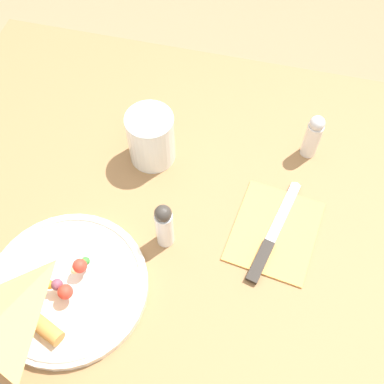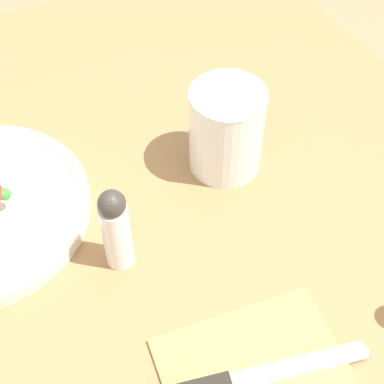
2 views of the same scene
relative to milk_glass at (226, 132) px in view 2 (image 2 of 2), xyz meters
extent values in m
cube|color=#382D23|center=(0.24, 0.38, -0.44)|extent=(0.06, 0.06, 0.73)
sphere|color=#388433|center=(-0.25, 0.04, -0.01)|extent=(0.01, 0.01, 0.01)
cylinder|color=white|center=(0.00, 0.00, 0.00)|extent=(0.08, 0.08, 0.11)
cylinder|color=#F4CC66|center=(0.00, 0.00, -0.01)|extent=(0.07, 0.07, 0.08)
torus|color=white|center=(0.00, 0.00, 0.05)|extent=(0.09, 0.09, 0.00)
cube|color=#E59E4C|center=(-0.11, -0.25, -0.05)|extent=(0.18, 0.16, 0.00)
cube|color=silver|center=(-0.07, -0.25, -0.04)|extent=(0.13, 0.05, 0.00)
ellipsoid|color=silver|center=(-0.01, -0.27, -0.04)|extent=(0.02, 0.02, 0.00)
cylinder|color=white|center=(-0.16, -0.07, -0.01)|extent=(0.03, 0.03, 0.08)
sphere|color=#38332D|center=(-0.16, -0.07, 0.04)|extent=(0.03, 0.03, 0.03)
camera|label=1|loc=(-0.50, -0.19, 0.68)|focal=45.00mm
camera|label=2|loc=(-0.26, -0.40, 0.46)|focal=55.00mm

